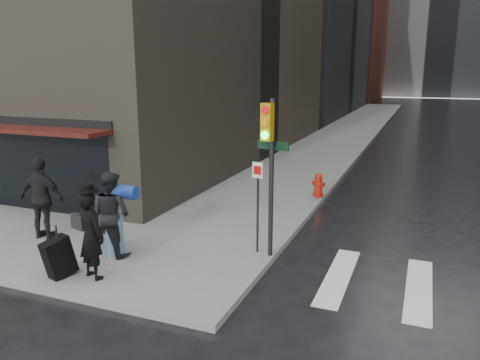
% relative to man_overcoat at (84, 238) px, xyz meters
% --- Properties ---
extents(ground, '(140.00, 140.00, 0.00)m').
position_rel_man_overcoat_xyz_m(ground, '(1.20, 1.27, -0.98)').
color(ground, black).
rests_on(ground, ground).
extents(sidewalk_left, '(4.00, 50.00, 0.15)m').
position_rel_man_overcoat_xyz_m(sidewalk_left, '(1.20, 28.27, -0.91)').
color(sidewalk_left, slate).
rests_on(sidewalk_left, ground).
extents(bldg_left_far, '(22.00, 20.00, 26.00)m').
position_rel_man_overcoat_xyz_m(bldg_left_far, '(-11.80, 63.27, 12.02)').
color(bldg_left_far, brown).
rests_on(bldg_left_far, ground).
extents(man_overcoat, '(1.26, 0.92, 1.99)m').
position_rel_man_overcoat_xyz_m(man_overcoat, '(0.00, 0.00, 0.00)').
color(man_overcoat, black).
rests_on(man_overcoat, ground).
extents(man_jeans, '(1.36, 0.89, 1.93)m').
position_rel_man_overcoat_xyz_m(man_jeans, '(-0.26, 1.25, 0.14)').
color(man_jeans, black).
rests_on(man_jeans, ground).
extents(man_greycoat, '(1.25, 0.63, 2.04)m').
position_rel_man_overcoat_xyz_m(man_greycoat, '(-2.49, 1.48, 0.19)').
color(man_greycoat, black).
rests_on(man_greycoat, ground).
extents(traffic_light, '(0.86, 0.51, 3.53)m').
position_rel_man_overcoat_xyz_m(traffic_light, '(3.05, 2.42, 1.45)').
color(traffic_light, black).
rests_on(traffic_light, ground).
extents(fire_hydrant, '(0.45, 0.34, 0.78)m').
position_rel_man_overcoat_xyz_m(fire_hydrant, '(3.00, 7.91, -0.48)').
color(fire_hydrant, '#A91A0A').
rests_on(fire_hydrant, ground).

